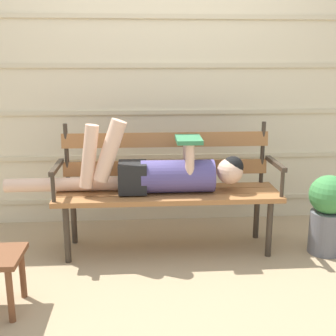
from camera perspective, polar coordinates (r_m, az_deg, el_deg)
name	(u,v)px	position (r m, az deg, el deg)	size (l,w,h in m)	color
ground_plane	(169,257)	(3.18, 0.18, -11.62)	(12.00, 12.00, 0.00)	tan
house_siding	(162,89)	(3.67, -0.73, 10.38)	(4.11, 0.08, 2.29)	beige
park_bench	(167,182)	(3.20, -0.08, -1.91)	(1.62, 0.45, 0.92)	#9E6638
reclining_person	(157,172)	(3.10, -1.45, -0.55)	(1.72, 0.25, 0.55)	#514784
potted_plant	(327,211)	(3.34, 20.26, -5.39)	(0.28, 0.28, 0.59)	slate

